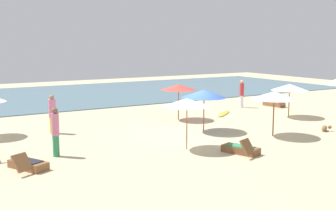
{
  "coord_description": "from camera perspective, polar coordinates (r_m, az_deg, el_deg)",
  "views": [
    {
      "loc": [
        -11.14,
        -16.81,
        4.41
      ],
      "look_at": [
        -0.08,
        1.99,
        1.1
      ],
      "focal_mm": 44.46,
      "sensor_mm": 36.0,
      "label": 1
    }
  ],
  "objects": [
    {
      "name": "ground_plane",
      "position": [
        20.64,
        2.99,
        -3.72
      ],
      "size": [
        60.0,
        60.0,
        0.0
      ],
      "primitive_type": "plane",
      "color": "beige"
    },
    {
      "name": "ocean_water",
      "position": [
        35.87,
        -12.15,
        1.42
      ],
      "size": [
        48.0,
        16.0,
        0.06
      ],
      "primitive_type": "cube",
      "color": "slate",
      "rests_on": "ground_plane"
    },
    {
      "name": "umbrella_0",
      "position": [
        23.59,
        1.45,
        2.46
      ],
      "size": [
        2.03,
        2.03,
        2.05
      ],
      "color": "olive",
      "rests_on": "ground_plane"
    },
    {
      "name": "umbrella_1",
      "position": [
        20.52,
        4.96,
        1.56
      ],
      "size": [
        2.2,
        2.2,
        2.09
      ],
      "color": "olive",
      "rests_on": "ground_plane"
    },
    {
      "name": "umbrella_2",
      "position": [
        20.02,
        14.36,
        1.3
      ],
      "size": [
        2.14,
        2.14,
        2.14
      ],
      "color": "brown",
      "rests_on": "ground_plane"
    },
    {
      "name": "umbrella_3",
      "position": [
        17.02,
        2.61,
        0.36
      ],
      "size": [
        1.97,
        1.97,
        2.14
      ],
      "color": "olive",
      "rests_on": "ground_plane"
    },
    {
      "name": "umbrella_6",
      "position": [
        25.45,
        16.34,
        2.36
      ],
      "size": [
        2.14,
        2.14,
        1.98
      ],
      "color": "olive",
      "rests_on": "ground_plane"
    },
    {
      "name": "lounger_0",
      "position": [
        15.46,
        -18.68,
        -7.72
      ],
      "size": [
        1.29,
        1.75,
        0.71
      ],
      "color": "brown",
      "rests_on": "ground_plane"
    },
    {
      "name": "lounger_2",
      "position": [
        16.9,
        10.01,
        -6.0
      ],
      "size": [
        1.1,
        1.76,
        0.73
      ],
      "color": "brown",
      "rests_on": "ground_plane"
    },
    {
      "name": "lounger_3",
      "position": [
        29.69,
        14.41,
        0.14
      ],
      "size": [
        0.8,
        1.73,
        0.72
      ],
      "color": "brown",
      "rests_on": "ground_plane"
    },
    {
      "name": "person_0",
      "position": [
        28.61,
        10.07,
        1.59
      ],
      "size": [
        0.41,
        0.41,
        1.87
      ],
      "color": "white",
      "rests_on": "ground_plane"
    },
    {
      "name": "person_1",
      "position": [
        20.91,
        -15.57,
        -1.19
      ],
      "size": [
        0.47,
        0.47,
        1.89
      ],
      "color": "yellow",
      "rests_on": "ground_plane"
    },
    {
      "name": "person_3",
      "position": [
        16.65,
        -15.17,
        -3.49
      ],
      "size": [
        0.42,
        0.42,
        1.92
      ],
      "color": "#338C59",
      "rests_on": "ground_plane"
    },
    {
      "name": "dog",
      "position": [
        22.2,
        20.73,
        -2.97
      ],
      "size": [
        0.63,
        0.54,
        0.3
      ],
      "color": "olive",
      "rests_on": "ground_plane"
    },
    {
      "name": "surfboard",
      "position": [
        25.89,
        7.64,
        -1.18
      ],
      "size": [
        2.12,
        1.81,
        0.07
      ],
      "color": "gold",
      "rests_on": "ground_plane"
    }
  ]
}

